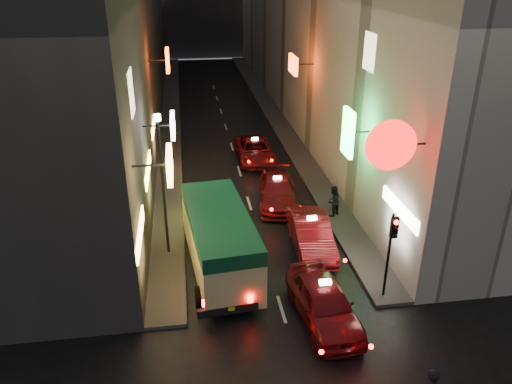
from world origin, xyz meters
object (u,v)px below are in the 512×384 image
traffic_light (392,239)px  lamp_post (162,177)px  taxi_near (324,299)px  minibus (219,236)px

traffic_light → lamp_post: 9.42m
lamp_post → traffic_light: bearing=-28.9°
taxi_near → lamp_post: (-5.56, 5.29, 2.82)m
taxi_near → traffic_light: bearing=16.1°
minibus → traffic_light: traffic_light is taller
minibus → traffic_light: 6.71m
taxi_near → traffic_light: 3.28m
traffic_light → lamp_post: (-8.20, 4.53, 1.04)m
minibus → taxi_near: minibus is taller
taxi_near → lamp_post: lamp_post is taller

